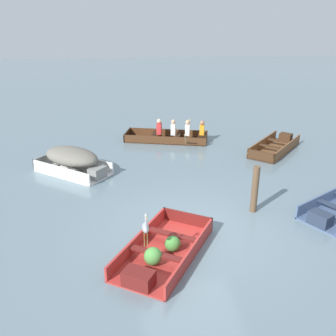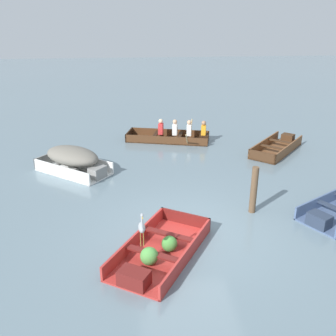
% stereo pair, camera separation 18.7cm
% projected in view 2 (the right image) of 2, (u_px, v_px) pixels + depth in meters
% --- Properties ---
extents(ground_plane, '(80.00, 80.00, 0.00)m').
position_uv_depth(ground_plane, '(190.00, 231.00, 8.93)').
color(ground_plane, slate).
extents(dinghy_red_foreground, '(2.49, 2.95, 0.41)m').
position_uv_depth(dinghy_red_foreground, '(158.00, 252.00, 7.89)').
color(dinghy_red_foreground, '#AD2D28').
rests_on(dinghy_red_foreground, ground).
extents(skiff_wooden_brown_near_moored, '(2.64, 2.77, 0.37)m').
position_uv_depth(skiff_wooden_brown_near_moored, '(278.00, 147.00, 14.22)').
color(skiff_wooden_brown_near_moored, brown).
rests_on(skiff_wooden_brown_near_moored, ground).
extents(skiff_white_mid_moored, '(2.64, 2.40, 0.85)m').
position_uv_depth(skiff_white_mid_moored, '(73.00, 158.00, 12.09)').
color(skiff_white_mid_moored, white).
rests_on(skiff_white_mid_moored, ground).
extents(rowboat_dark_varnish_with_crew, '(3.50, 2.33, 0.89)m').
position_uv_depth(rowboat_dark_varnish_with_crew, '(174.00, 136.00, 15.28)').
color(rowboat_dark_varnish_with_crew, '#4C2D19').
rests_on(rowboat_dark_varnish_with_crew, ground).
extents(heron_on_dinghy, '(0.16, 0.45, 0.84)m').
position_uv_depth(heron_on_dinghy, '(142.00, 227.00, 7.42)').
color(heron_on_dinghy, olive).
rests_on(heron_on_dinghy, dinghy_red_foreground).
extents(mooring_post, '(0.17, 0.17, 1.26)m').
position_uv_depth(mooring_post, '(254.00, 190.00, 9.56)').
color(mooring_post, brown).
rests_on(mooring_post, ground).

